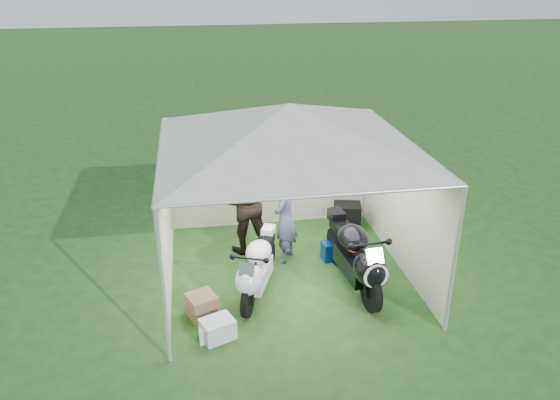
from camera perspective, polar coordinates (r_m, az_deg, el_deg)
The scene contains 11 objects.
ground at distance 9.66m, azimuth 0.80°, elevation -7.50°, with size 80.00×80.00×0.00m, color #1F4316.
canopy_tent at distance 8.63m, azimuth 0.86°, elevation 7.37°, with size 5.66×5.66×3.00m.
motorcycle_white at distance 8.78m, azimuth -2.45°, elevation -7.10°, with size 0.92×1.78×0.92m.
motorcycle_black at distance 9.00m, azimuth 7.98°, elevation -5.81°, with size 0.61×2.20×1.08m.
paddock_stand at distance 10.02m, azimuth 5.70°, elevation -5.26°, with size 0.45×0.28×0.34m, color #0B3DBE.
person_dark_jacket at distance 9.93m, azimuth -3.68°, elevation -0.20°, with size 0.96×0.75×1.97m, color black.
person_blue_jacket at distance 9.65m, azimuth 0.57°, elevation -1.83°, with size 0.61×0.40×1.68m, color slate.
equipment_box at distance 11.11m, azimuth 7.01°, elevation -1.69°, with size 0.53×0.43×0.53m, color black.
crate_0 at distance 8.11m, azimuth -6.53°, elevation -13.23°, with size 0.46×0.36×0.30m, color silver.
crate_1 at distance 8.56m, azimuth -8.16°, elevation -10.87°, with size 0.41×0.41×0.36m, color brown.
crate_2 at distance 8.11m, azimuth -7.22°, elevation -13.56°, with size 0.32×0.27×0.24m, color silver.
Camera 1 is at (-1.50, -8.11, 5.02)m, focal length 35.00 mm.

